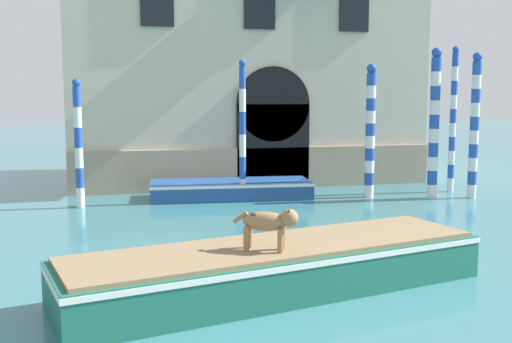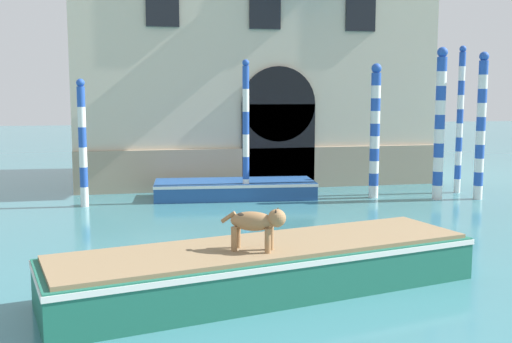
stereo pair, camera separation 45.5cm
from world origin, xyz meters
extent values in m
cube|color=tan|center=(-1.52, 16.92, 0.65)|extent=(11.72, 0.16, 1.31)
cube|color=black|center=(-1.07, 16.91, 1.34)|extent=(2.36, 0.14, 2.68)
cylinder|color=black|center=(-1.07, 16.91, 2.68)|extent=(2.36, 0.14, 2.36)
cube|color=black|center=(1.61, 16.93, 5.96)|extent=(0.98, 0.10, 1.94)
cube|color=#1E6651|center=(-3.70, 7.12, 0.34)|extent=(6.81, 3.14, 0.68)
cube|color=white|center=(-3.70, 7.12, 0.62)|extent=(6.85, 3.18, 0.08)
cube|color=#8C7251|center=(-3.70, 7.12, 0.71)|extent=(6.59, 2.96, 0.06)
cylinder|color=#997047|center=(-3.72, 6.79, 0.91)|extent=(0.09, 0.09, 0.35)
cylinder|color=#997047|center=(-3.80, 6.61, 0.91)|extent=(0.09, 0.09, 0.35)
cylinder|color=#997047|center=(-4.16, 7.01, 0.91)|extent=(0.09, 0.09, 0.35)
cylinder|color=#997047|center=(-4.25, 6.83, 0.91)|extent=(0.09, 0.09, 0.35)
ellipsoid|color=#997047|center=(-3.98, 6.81, 1.16)|extent=(0.71, 0.54, 0.28)
ellipsoid|color=#382D23|center=(-4.07, 6.85, 1.24)|extent=(0.34, 0.30, 0.10)
sphere|color=#997047|center=(-3.66, 6.65, 1.23)|extent=(0.26, 0.26, 0.26)
cone|color=#382D23|center=(-3.63, 6.72, 1.33)|extent=(0.08, 0.08, 0.10)
cone|color=#382D23|center=(-3.69, 6.59, 1.33)|extent=(0.08, 0.08, 0.10)
cylinder|color=#997047|center=(-4.31, 6.97, 1.21)|extent=(0.24, 0.16, 0.19)
cube|color=#234C8C|center=(-2.74, 15.48, 0.25)|extent=(4.71, 2.00, 0.50)
cube|color=white|center=(-2.74, 15.48, 0.44)|extent=(4.75, 2.04, 0.08)
cube|color=#9EA3A8|center=(-2.74, 15.48, 0.22)|extent=(2.62, 1.42, 0.45)
cylinder|color=white|center=(1.22, 14.64, 0.18)|extent=(0.27, 0.27, 0.36)
cylinder|color=#234CAD|center=(1.22, 14.64, 0.54)|extent=(0.27, 0.27, 0.36)
cylinder|color=white|center=(1.22, 14.64, 0.90)|extent=(0.27, 0.27, 0.36)
cylinder|color=#234CAD|center=(1.22, 14.64, 1.26)|extent=(0.27, 0.27, 0.36)
cylinder|color=white|center=(1.22, 14.64, 1.62)|extent=(0.27, 0.27, 0.36)
cylinder|color=#234CAD|center=(1.22, 14.64, 1.98)|extent=(0.27, 0.27, 0.36)
cylinder|color=white|center=(1.22, 14.64, 2.34)|extent=(0.27, 0.27, 0.36)
cylinder|color=#234CAD|center=(1.22, 14.64, 2.70)|extent=(0.27, 0.27, 0.36)
cylinder|color=white|center=(1.22, 14.64, 3.06)|extent=(0.27, 0.27, 0.36)
cylinder|color=#234CAD|center=(1.22, 14.64, 3.42)|extent=(0.27, 0.27, 0.36)
sphere|color=#234CAD|center=(1.22, 14.64, 3.72)|extent=(0.29, 0.29, 0.29)
cylinder|color=white|center=(4.08, 14.95, 0.21)|extent=(0.19, 0.19, 0.42)
cylinder|color=#234CAD|center=(4.08, 14.95, 0.64)|extent=(0.19, 0.19, 0.42)
cylinder|color=white|center=(4.08, 14.95, 1.06)|extent=(0.19, 0.19, 0.42)
cylinder|color=#234CAD|center=(4.08, 14.95, 1.49)|extent=(0.19, 0.19, 0.42)
cylinder|color=white|center=(4.08, 14.95, 1.91)|extent=(0.19, 0.19, 0.42)
cylinder|color=#234CAD|center=(4.08, 14.95, 2.33)|extent=(0.19, 0.19, 0.42)
cylinder|color=white|center=(4.08, 14.95, 2.76)|extent=(0.19, 0.19, 0.42)
cylinder|color=#234CAD|center=(4.08, 14.95, 3.18)|extent=(0.19, 0.19, 0.42)
cylinder|color=white|center=(4.08, 14.95, 3.61)|extent=(0.19, 0.19, 0.42)
cylinder|color=#234CAD|center=(4.08, 14.95, 4.03)|extent=(0.19, 0.19, 0.42)
sphere|color=#234CAD|center=(4.08, 14.95, 4.33)|extent=(0.20, 0.20, 0.20)
cylinder|color=white|center=(-2.52, 14.87, 0.31)|extent=(0.18, 0.18, 0.63)
cylinder|color=#234CAD|center=(-2.52, 14.87, 0.94)|extent=(0.18, 0.18, 0.63)
cylinder|color=white|center=(-2.52, 14.87, 1.57)|extent=(0.18, 0.18, 0.63)
cylinder|color=#234CAD|center=(-2.52, 14.87, 2.20)|extent=(0.18, 0.18, 0.63)
cylinder|color=white|center=(-2.52, 14.87, 2.82)|extent=(0.18, 0.18, 0.63)
cylinder|color=#234CAD|center=(-2.52, 14.87, 3.45)|extent=(0.18, 0.18, 0.63)
sphere|color=#234CAD|center=(-2.52, 14.87, 3.85)|extent=(0.19, 0.19, 0.19)
cylinder|color=white|center=(-6.92, 14.92, 0.27)|extent=(0.21, 0.21, 0.53)
cylinder|color=#234CAD|center=(-6.92, 14.92, 0.80)|extent=(0.21, 0.21, 0.53)
cylinder|color=white|center=(-6.92, 14.92, 1.33)|extent=(0.21, 0.21, 0.53)
cylinder|color=#234CAD|center=(-6.92, 14.92, 1.86)|extent=(0.21, 0.21, 0.53)
cylinder|color=white|center=(-6.92, 14.92, 2.39)|extent=(0.21, 0.21, 0.53)
cylinder|color=#234CAD|center=(-6.92, 14.92, 2.93)|extent=(0.21, 0.21, 0.53)
sphere|color=#234CAD|center=(-6.92, 14.92, 3.29)|extent=(0.22, 0.22, 0.22)
cylinder|color=white|center=(4.05, 13.79, 0.20)|extent=(0.25, 0.25, 0.39)
cylinder|color=#234CAD|center=(4.05, 13.79, 0.59)|extent=(0.25, 0.25, 0.39)
cylinder|color=white|center=(4.05, 13.79, 0.98)|extent=(0.25, 0.25, 0.39)
cylinder|color=#234CAD|center=(4.05, 13.79, 1.37)|extent=(0.25, 0.25, 0.39)
cylinder|color=white|center=(4.05, 13.79, 1.77)|extent=(0.25, 0.25, 0.39)
cylinder|color=#234CAD|center=(4.05, 13.79, 2.16)|extent=(0.25, 0.25, 0.39)
cylinder|color=white|center=(4.05, 13.79, 2.55)|extent=(0.25, 0.25, 0.39)
cylinder|color=#234CAD|center=(4.05, 13.79, 2.94)|extent=(0.25, 0.25, 0.39)
cylinder|color=white|center=(4.05, 13.79, 3.34)|extent=(0.25, 0.25, 0.39)
cylinder|color=#234CAD|center=(4.05, 13.79, 3.73)|extent=(0.25, 0.25, 0.39)
sphere|color=#234CAD|center=(4.05, 13.79, 4.04)|extent=(0.27, 0.27, 0.27)
cylinder|color=white|center=(2.90, 14.03, 0.20)|extent=(0.28, 0.28, 0.40)
cylinder|color=#234CAD|center=(2.90, 14.03, 0.60)|extent=(0.28, 0.28, 0.40)
cylinder|color=white|center=(2.90, 14.03, 1.01)|extent=(0.28, 0.28, 0.40)
cylinder|color=#234CAD|center=(2.90, 14.03, 1.41)|extent=(0.28, 0.28, 0.40)
cylinder|color=white|center=(2.90, 14.03, 1.81)|extent=(0.28, 0.28, 0.40)
cylinder|color=#234CAD|center=(2.90, 14.03, 2.22)|extent=(0.28, 0.28, 0.40)
cylinder|color=white|center=(2.90, 14.03, 2.62)|extent=(0.28, 0.28, 0.40)
cylinder|color=#234CAD|center=(2.90, 14.03, 3.02)|extent=(0.28, 0.28, 0.40)
cylinder|color=white|center=(2.90, 14.03, 3.42)|extent=(0.28, 0.28, 0.40)
cylinder|color=#234CAD|center=(2.90, 14.03, 3.83)|extent=(0.28, 0.28, 0.40)
sphere|color=#234CAD|center=(2.90, 14.03, 4.15)|extent=(0.29, 0.29, 0.29)
camera|label=1|loc=(-6.12, -1.38, 2.97)|focal=42.00mm
camera|label=2|loc=(-5.68, -1.48, 2.97)|focal=42.00mm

